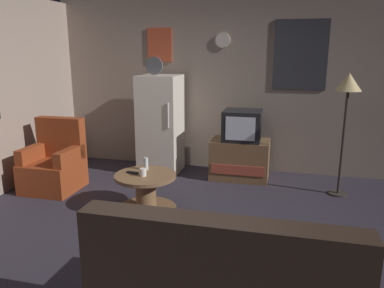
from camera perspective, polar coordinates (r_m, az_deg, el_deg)
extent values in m
plane|color=#2D2833|center=(4.05, -3.28, -13.42)|extent=(12.00, 12.00, 0.00)
cube|color=gray|center=(5.99, 3.61, 9.15)|extent=(5.20, 0.10, 2.71)
cube|color=#333338|center=(5.81, 16.07, 12.80)|extent=(0.76, 0.02, 1.00)
cube|color=#C64C2D|center=(6.14, -4.91, 14.68)|extent=(0.40, 0.02, 0.52)
cylinder|color=silver|center=(5.90, 4.67, 15.37)|extent=(0.22, 0.03, 0.22)
cube|color=silver|center=(5.81, -4.79, 2.94)|extent=(0.60, 0.60, 1.50)
cylinder|color=silver|center=(5.43, -3.67, 4.31)|extent=(0.02, 0.02, 0.36)
cylinder|color=#4C4C51|center=(5.65, -5.73, 11.70)|extent=(0.26, 0.04, 0.26)
cube|color=brown|center=(5.62, 7.24, -2.31)|extent=(0.84, 0.52, 0.58)
cube|color=#AD4733|center=(5.40, 6.86, -3.97)|extent=(0.76, 0.01, 0.14)
cube|color=black|center=(5.50, 7.63, 2.80)|extent=(0.54, 0.50, 0.44)
cube|color=silver|center=(5.26, 7.31, 2.29)|extent=(0.41, 0.01, 0.33)
cylinder|color=#332D28|center=(5.41, 21.16, -6.98)|extent=(0.24, 0.24, 0.02)
cylinder|color=#332D28|center=(5.22, 21.82, 0.12)|extent=(0.04, 0.04, 1.40)
cone|color=#F2D18C|center=(5.10, 22.62, 8.66)|extent=(0.32, 0.32, 0.22)
cylinder|color=brown|center=(4.60, -6.91, -9.73)|extent=(0.72, 0.72, 0.04)
cylinder|color=brown|center=(4.52, -6.99, -7.31)|extent=(0.24, 0.24, 0.42)
cylinder|color=brown|center=(4.45, -7.07, -4.82)|extent=(0.72, 0.72, 0.04)
cylinder|color=silver|center=(4.58, -6.96, -2.99)|extent=(0.05, 0.05, 0.15)
cylinder|color=silver|center=(4.37, -7.42, -4.25)|extent=(0.08, 0.08, 0.09)
cube|color=black|center=(4.48, -8.95, -4.30)|extent=(0.16, 0.07, 0.02)
cube|color=maroon|center=(5.49, -20.27, -4.52)|extent=(0.68, 0.68, 0.40)
cube|color=maroon|center=(5.57, -19.20, 0.97)|extent=(0.68, 0.16, 0.56)
cube|color=maroon|center=(5.56, -22.91, -1.29)|extent=(0.12, 0.60, 0.20)
cube|color=maroon|center=(5.25, -18.01, -1.72)|extent=(0.12, 0.60, 0.20)
cube|color=#38281E|center=(2.32, 3.98, -17.20)|extent=(1.70, 0.20, 0.52)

